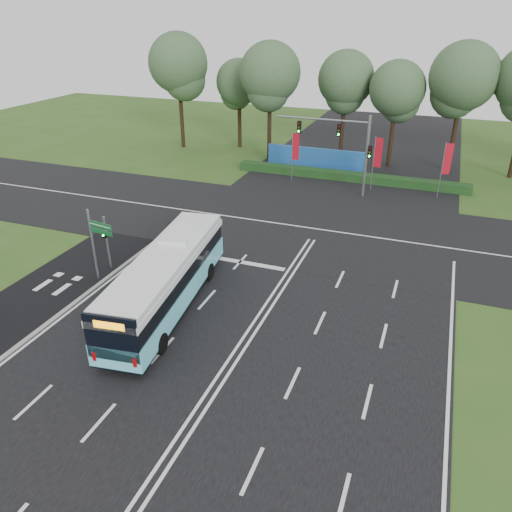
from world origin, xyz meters
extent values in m
plane|color=#2F531B|center=(0.00, 0.00, 0.00)|extent=(120.00, 120.00, 0.00)
cube|color=black|center=(0.00, 0.00, 0.02)|extent=(20.00, 120.00, 0.04)
cube|color=black|center=(0.00, 12.00, 0.03)|extent=(120.00, 14.00, 0.05)
cube|color=black|center=(-12.50, -3.00, 0.03)|extent=(5.00, 18.00, 0.06)
cube|color=gray|center=(-10.10, -3.00, 0.06)|extent=(0.25, 18.00, 0.12)
cube|color=#66D5ED|center=(-4.95, -1.39, 1.10)|extent=(4.14, 12.59, 1.13)
cube|color=black|center=(-4.95, -1.39, 0.59)|extent=(4.11, 12.52, 0.31)
cube|color=black|center=(-4.95, -1.39, 2.13)|extent=(4.02, 12.39, 0.98)
cube|color=white|center=(-4.95, -1.39, 2.75)|extent=(4.14, 12.59, 0.36)
cube|color=white|center=(-4.95, -1.39, 3.11)|extent=(4.03, 12.09, 0.36)
cube|color=white|center=(-5.28, 1.17, 3.42)|extent=(2.03, 3.28, 0.26)
cube|color=black|center=(-4.16, -7.46, 2.18)|extent=(2.49, 0.44, 2.27)
cube|color=orange|center=(-4.15, -7.50, 2.90)|extent=(1.44, 0.25, 0.36)
cylinder|color=black|center=(-6.59, 1.93, 0.54)|extent=(0.42, 1.10, 1.07)
cylinder|color=black|center=(-4.20, 2.24, 0.54)|extent=(0.42, 1.10, 1.07)
cylinder|color=black|center=(-5.64, -5.43, 0.54)|extent=(0.42, 1.10, 1.07)
cylinder|color=black|center=(-3.24, -5.11, 0.54)|extent=(0.42, 1.10, 1.07)
cylinder|color=gray|center=(-10.69, 1.31, 1.78)|extent=(0.14, 0.14, 3.57)
cube|color=black|center=(-10.69, 1.13, 2.45)|extent=(0.31, 0.22, 0.41)
sphere|color=#19F233|center=(-10.69, 1.03, 2.45)|extent=(0.14, 0.14, 0.14)
cylinder|color=gray|center=(-10.59, -0.13, 2.29)|extent=(0.14, 0.14, 4.58)
cube|color=#0E4F23|center=(-9.74, -0.28, 3.78)|extent=(1.70, 0.35, 0.34)
cube|color=#0E4F23|center=(-9.74, -0.28, 3.38)|extent=(1.70, 0.35, 0.25)
cube|color=white|center=(-9.74, -0.31, 3.78)|extent=(1.58, 0.28, 0.05)
cylinder|color=gray|center=(-5.17, 22.58, 2.33)|extent=(0.07, 0.07, 4.67)
cube|color=#AD0E1D|center=(-4.82, 22.56, 3.32)|extent=(0.62, 0.07, 2.49)
cylinder|color=gray|center=(2.37, 22.52, 2.45)|extent=(0.08, 0.08, 4.89)
cube|color=#AD0E1D|center=(2.72, 22.49, 3.48)|extent=(0.65, 0.10, 2.61)
cylinder|color=gray|center=(8.16, 22.30, 2.47)|extent=(0.08, 0.08, 4.93)
cube|color=#AD0E1D|center=(8.50, 22.40, 3.51)|extent=(0.64, 0.22, 2.63)
cylinder|color=gray|center=(2.00, 20.50, 3.50)|extent=(0.24, 0.24, 7.00)
cylinder|color=gray|center=(-2.00, 20.50, 6.40)|extent=(8.00, 0.16, 0.16)
cube|color=black|center=(-0.50, 20.50, 5.60)|extent=(0.32, 0.28, 1.05)
cube|color=black|center=(-4.00, 20.50, 5.60)|extent=(0.32, 0.28, 1.05)
cube|color=black|center=(2.25, 20.50, 4.00)|extent=(0.32, 0.28, 1.05)
cube|color=#143917|center=(0.00, 24.50, 0.40)|extent=(22.00, 1.20, 0.80)
cube|color=#1D56A2|center=(-4.00, 27.00, 1.10)|extent=(10.00, 0.30, 2.20)
cylinder|color=black|center=(-20.89, 30.31, 4.46)|extent=(0.44, 0.44, 8.92)
sphere|color=#334E2E|center=(-20.89, 30.31, 9.39)|extent=(6.57, 6.57, 6.57)
cylinder|color=black|center=(-14.66, 32.77, 3.49)|extent=(0.44, 0.44, 6.99)
sphere|color=#334E2E|center=(-14.66, 32.77, 7.35)|extent=(5.15, 5.15, 5.15)
cylinder|color=black|center=(-9.74, 29.20, 4.24)|extent=(0.44, 0.44, 8.48)
sphere|color=#334E2E|center=(-9.74, 29.20, 8.93)|extent=(6.25, 6.25, 6.25)
cylinder|color=black|center=(-2.50, 32.31, 3.94)|extent=(0.44, 0.44, 7.87)
sphere|color=#334E2E|center=(-2.50, 32.31, 8.29)|extent=(5.80, 5.80, 5.80)
cylinder|color=black|center=(2.90, 30.77, 3.70)|extent=(0.44, 0.44, 7.40)
sphere|color=#334E2E|center=(2.90, 30.77, 7.79)|extent=(5.46, 5.46, 5.46)
cylinder|color=black|center=(8.80, 31.05, 4.35)|extent=(0.44, 0.44, 8.70)
sphere|color=#334E2E|center=(8.80, 31.05, 9.15)|extent=(6.41, 6.41, 6.41)
camera|label=1|loc=(7.83, -21.71, 14.99)|focal=35.00mm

